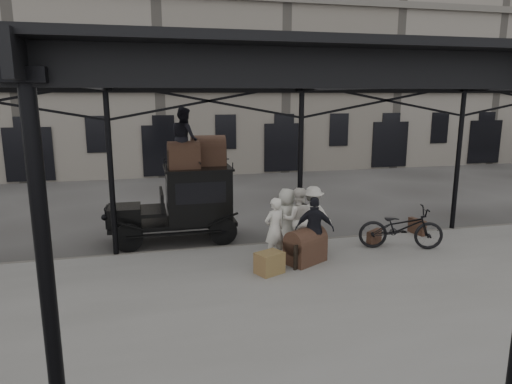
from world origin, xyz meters
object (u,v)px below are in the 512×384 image
porter_left (275,229)px  steamer_trunk_roof_near (184,157)px  bicycle (401,228)px  porter_official (314,229)px  steamer_trunk_platform (305,248)px  taxi (187,200)px

porter_left → steamer_trunk_roof_near: steamer_trunk_roof_near is taller
porter_left → bicycle: 3.53m
porter_official → steamer_trunk_platform: size_ratio=1.65×
porter_left → steamer_trunk_roof_near: size_ratio=1.82×
bicycle → steamer_trunk_roof_near: steamer_trunk_roof_near is taller
taxi → steamer_trunk_roof_near: steamer_trunk_roof_near is taller
taxi → bicycle: (5.43, -2.55, -0.47)m
porter_left → porter_official: bearing=140.4°
taxi → steamer_trunk_platform: 3.98m
bicycle → steamer_trunk_platform: size_ratio=2.23×
steamer_trunk_roof_near → steamer_trunk_platform: (2.68, -2.69, -1.99)m
porter_left → steamer_trunk_platform: bearing=132.0°
steamer_trunk_platform → porter_official: bearing=-21.0°
bicycle → steamer_trunk_roof_near: (-5.51, 2.30, 1.77)m
taxi → porter_left: size_ratio=2.29×
taxi → steamer_trunk_platform: taxi is taller
porter_official → bicycle: size_ratio=0.74×
porter_left → bicycle: (3.52, 0.03, -0.22)m
bicycle → steamer_trunk_roof_near: bearing=85.1°
porter_official → bicycle: (2.59, 0.35, -0.23)m
porter_official → steamer_trunk_roof_near: size_ratio=1.87×
steamer_trunk_roof_near → porter_left: bearing=-51.9°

